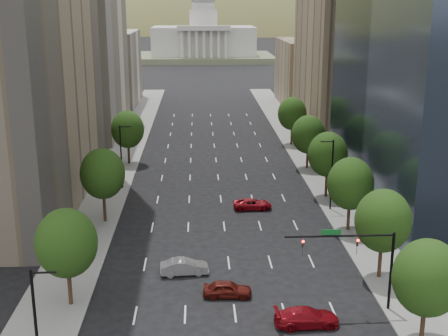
{
  "coord_description": "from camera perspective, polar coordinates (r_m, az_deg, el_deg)",
  "views": [
    {
      "loc": [
        -2.91,
        -14.64,
        25.23
      ],
      "look_at": [
        -0.17,
        46.58,
        8.0
      ],
      "focal_mm": 47.77,
      "sensor_mm": 36.0,
      "label": 1
    }
  ],
  "objects": [
    {
      "name": "car_red_far",
      "position": [
        74.86,
        2.74,
        -3.47
      ],
      "size": [
        4.88,
        2.39,
        1.33
      ],
      "primitive_type": "imported",
      "rotation": [
        0.0,
        0.0,
        1.61
      ],
      "color": "maroon",
      "rests_on": "ground"
    },
    {
      "name": "tree_right_2",
      "position": [
        67.78,
        12.01,
        -1.48
      ],
      "size": [
        5.2,
        5.2,
        8.61
      ],
      "color": "#382316",
      "rests_on": "ground"
    },
    {
      "name": "capitol",
      "position": [
        264.89,
        -1.97,
        12.09
      ],
      "size": [
        60.0,
        40.0,
        35.2
      ],
      "color": "#596647",
      "rests_on": "ground"
    },
    {
      "name": "midrise_cream_left",
      "position": [
        119.94,
        -13.45,
        11.59
      ],
      "size": [
        14.0,
        30.0,
        35.0
      ],
      "primitive_type": "cube",
      "color": "beige",
      "rests_on": "ground"
    },
    {
      "name": "sidewalk_right",
      "position": [
        80.89,
        10.74,
        -2.7
      ],
      "size": [
        6.0,
        200.0,
        0.15
      ],
      "primitive_type": "cube",
      "color": "slate",
      "rests_on": "ground"
    },
    {
      "name": "filler_left",
      "position": [
        153.11,
        -10.99,
        9.34
      ],
      "size": [
        14.0,
        26.0,
        18.0
      ],
      "primitive_type": "cube",
      "color": "beige",
      "rests_on": "ground"
    },
    {
      "name": "traffic_signal",
      "position": [
        50.75,
        13.15,
        -8.02
      ],
      "size": [
        9.12,
        0.4,
        7.38
      ],
      "color": "black",
      "rests_on": "ground"
    },
    {
      "name": "tree_left_1",
      "position": [
        70.25,
        -11.54,
        -0.54
      ],
      "size": [
        5.2,
        5.2,
        8.97
      ],
      "color": "#382316",
      "rests_on": "ground"
    },
    {
      "name": "tree_right_5",
      "position": [
        107.77,
        6.54,
        5.19
      ],
      "size": [
        5.2,
        5.2,
        8.75
      ],
      "color": "#382316",
      "rests_on": "ground"
    },
    {
      "name": "streetlight_ls",
      "position": [
        41.55,
        -17.45,
        -14.48
      ],
      "size": [
        1.7,
        0.2,
        9.0
      ],
      "color": "black",
      "rests_on": "ground"
    },
    {
      "name": "tree_left_0",
      "position": [
        51.75,
        -14.85,
        -6.97
      ],
      "size": [
        5.2,
        5.2,
        8.75
      ],
      "color": "#382316",
      "rests_on": "ground"
    },
    {
      "name": "tree_right_3",
      "position": [
        78.94,
        9.89,
        1.28
      ],
      "size": [
        5.2,
        5.2,
        8.89
      ],
      "color": "#382316",
      "rests_on": "ground"
    },
    {
      "name": "streetlight_ln",
      "position": [
        82.88,
        -9.78,
        1.23
      ],
      "size": [
        1.7,
        0.2,
        9.0
      ],
      "color": "black",
      "rests_on": "ground"
    },
    {
      "name": "car_silver",
      "position": [
        57.72,
        -3.81,
        -9.42
      ],
      "size": [
        4.73,
        1.99,
        1.52
      ],
      "primitive_type": "imported",
      "rotation": [
        0.0,
        0.0,
        1.65
      ],
      "color": "gray",
      "rests_on": "ground"
    },
    {
      "name": "tree_left_2",
      "position": [
        95.33,
        -9.2,
        3.66
      ],
      "size": [
        5.2,
        5.2,
        8.68
      ],
      "color": "#382316",
      "rests_on": "ground"
    },
    {
      "name": "tree_right_1",
      "position": [
        56.83,
        14.98,
        -4.9
      ],
      "size": [
        5.2,
        5.2,
        8.75
      ],
      "color": "#382316",
      "rests_on": "ground"
    },
    {
      "name": "car_red_near",
      "position": [
        49.7,
        7.92,
        -13.96
      ],
      "size": [
        5.34,
        2.4,
        1.52
      ],
      "primitive_type": "imported",
      "rotation": [
        0.0,
        0.0,
        1.62
      ],
      "color": "maroon",
      "rests_on": "ground"
    },
    {
      "name": "tree_right_0",
      "position": [
        47.44,
        18.88,
        -9.93
      ],
      "size": [
        5.2,
        5.2,
        8.39
      ],
      "color": "#382316",
      "rests_on": "ground"
    },
    {
      "name": "sidewalk_left",
      "position": [
        79.76,
        -11.52,
        -3.01
      ],
      "size": [
        6.0,
        200.0,
        0.15
      ],
      "primitive_type": "cube",
      "color": "slate",
      "rests_on": "ground"
    },
    {
      "name": "filler_right",
      "position": [
        151.24,
        8.19,
        9.0
      ],
      "size": [
        14.0,
        26.0,
        16.0
      ],
      "primitive_type": "cube",
      "color": "#8C7759",
      "rests_on": "ground"
    },
    {
      "name": "foothills",
      "position": [
        618.4,
        0.95,
        9.85
      ],
      "size": [
        720.0,
        413.0,
        263.0
      ],
      "color": "olive",
      "rests_on": "ground"
    },
    {
      "name": "tree_right_4",
      "position": [
        92.38,
        8.06,
        3.19
      ],
      "size": [
        5.2,
        5.2,
        8.46
      ],
      "color": "#382316",
      "rests_on": "ground"
    },
    {
      "name": "car_maroon",
      "position": [
        53.57,
        0.32,
        -11.51
      ],
      "size": [
        4.39,
        1.95,
        1.47
      ],
      "primitive_type": "imported",
      "rotation": [
        0.0,
        0.0,
        1.52
      ],
      "color": "#4C110C",
      "rests_on": "ground"
    },
    {
      "name": "parking_tan_right",
      "position": [
        118.43,
        11.27,
        10.45
      ],
      "size": [
        14.0,
        30.0,
        30.0
      ],
      "primitive_type": "cube",
      "color": "#8C7759",
      "rests_on": "ground"
    },
    {
      "name": "streetlight_rn",
      "position": [
        74.38,
        10.24,
        -0.46
      ],
      "size": [
        1.7,
        0.2,
        9.0
      ],
      "color": "black",
      "rests_on": "ground"
    }
  ]
}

